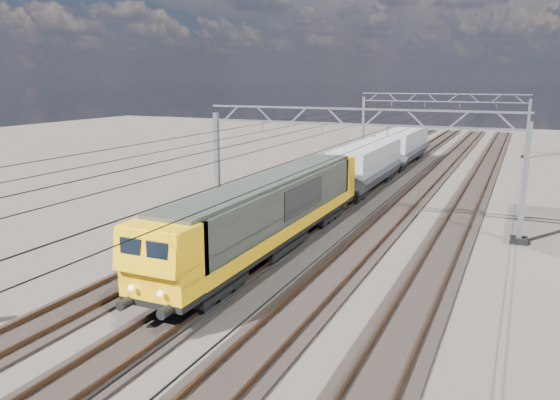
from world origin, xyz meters
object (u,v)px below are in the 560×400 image
at_px(catenary_gantry_mid, 353,162).
at_px(hopper_wagon_mid, 404,144).
at_px(catenary_gantry_far, 441,121).
at_px(locomotive, 272,210).
at_px(hopper_wagon_lead, 366,163).

relative_size(catenary_gantry_mid, hopper_wagon_mid, 1.53).
bearing_deg(catenary_gantry_mid, hopper_wagon_mid, 94.65).
distance_m(catenary_gantry_far, locomotive, 43.35).
relative_size(catenary_gantry_far, hopper_wagon_lead, 1.53).
xyz_separation_m(hopper_wagon_lead, hopper_wagon_mid, (0.00, 14.20, 0.00)).
distance_m(catenary_gantry_mid, hopper_wagon_mid, 24.76).
distance_m(catenary_gantry_mid, locomotive, 7.71).
xyz_separation_m(catenary_gantry_far, hopper_wagon_lead, (-2.00, -25.58, -1.67)).
bearing_deg(hopper_wagon_mid, locomotive, -90.00).
relative_size(catenary_gantry_mid, hopper_wagon_lead, 1.53).
xyz_separation_m(catenary_gantry_far, locomotive, (-2.00, -43.28, -1.58)).
xyz_separation_m(catenary_gantry_mid, hopper_wagon_lead, (-2.00, 10.42, -1.67)).
distance_m(hopper_wagon_lead, hopper_wagon_mid, 14.20).
bearing_deg(catenary_gantry_far, catenary_gantry_mid, -90.00).
height_order(catenary_gantry_far, hopper_wagon_lead, catenary_gantry_far).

